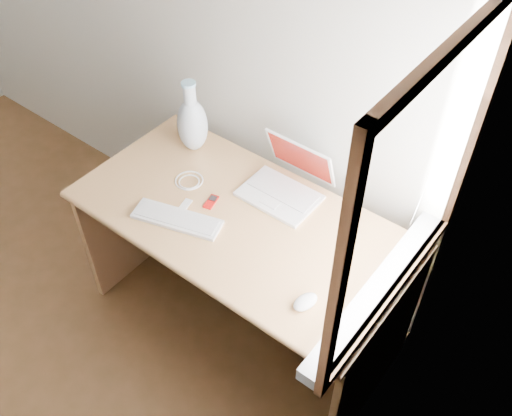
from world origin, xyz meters
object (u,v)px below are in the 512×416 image
Objects in this scene: desk at (254,240)px; external_keyboard at (177,219)px; laptop at (285,183)px; vase at (192,123)px.

external_keyboard reaches higher than desk.
vase is at bearing -177.74° from laptop.
external_keyboard is at bearing -121.03° from laptop.
laptop reaches higher than external_keyboard.
desk is at bearing 36.34° from external_keyboard.
vase is (-0.27, 0.41, 0.14)m from external_keyboard.
desk is 3.64× the size of external_keyboard.
external_keyboard is (-0.20, -0.27, 0.24)m from desk.
desk is 0.62m from vase.
desk is 4.37× the size of laptop.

